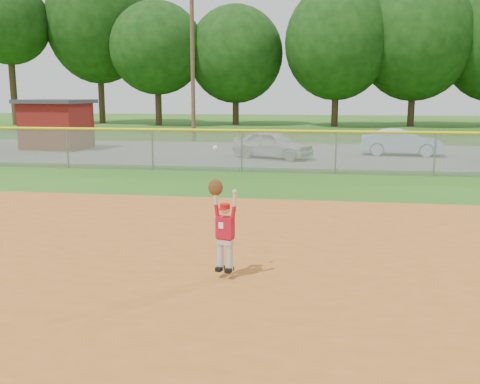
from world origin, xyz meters
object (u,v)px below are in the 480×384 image
car_blue (402,142)px  ballplayer (224,226)px  utility_shed (56,124)px  car_white_a (273,144)px

car_blue → ballplayer: ballplayer is taller
utility_shed → ballplayer: 21.03m
utility_shed → ballplayer: utility_shed is taller
ballplayer → car_white_a: bearing=92.4°
car_blue → ballplayer: (-5.03, -17.21, 0.23)m
ballplayer → car_blue: bearing=73.7°
ballplayer → utility_shed: bearing=123.9°
car_blue → car_white_a: bearing=114.0°
utility_shed → car_white_a: bearing=-11.3°
car_white_a → utility_shed: 11.33m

